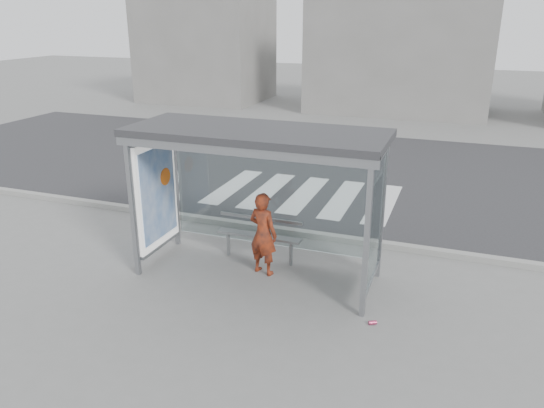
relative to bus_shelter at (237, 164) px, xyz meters
The scene contains 10 objects.
ground 2.02m from the bus_shelter, ahead, with size 80.00×80.00×0.00m, color slate.
road 7.22m from the bus_shelter, 86.94° to the left, with size 30.00×10.00×0.01m, color #2B2A2D.
curb 2.72m from the bus_shelter, 78.88° to the left, with size 30.00×0.18×0.12m, color gray.
crosswalk 4.86m from the bus_shelter, 91.66° to the left, with size 4.55×3.00×0.00m.
bus_shelter is the anchor object (origin of this frame).
building_left 20.38m from the bus_shelter, 118.23° to the left, with size 6.00×5.00×6.00m, color slate.
building_center 17.95m from the bus_shelter, 88.81° to the left, with size 8.00×5.00×5.00m, color slate.
person 1.31m from the bus_shelter, ahead, with size 0.55×0.36×1.50m, color orange.
bench 1.58m from the bus_shelter, 71.33° to the left, with size 1.61×0.21×0.83m.
soda_can 3.37m from the bus_shelter, 20.29° to the right, with size 0.06×0.06×0.11m, color #C53A65.
Camera 1 is at (3.14, -7.81, 4.38)m, focal length 35.00 mm.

